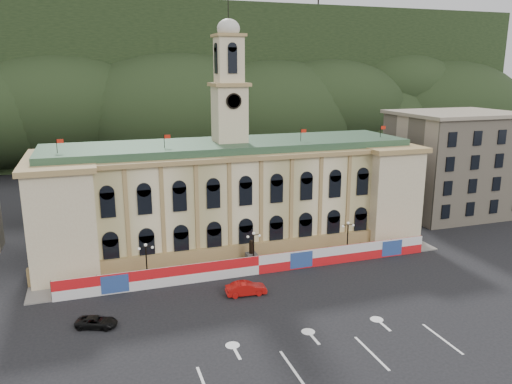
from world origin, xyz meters
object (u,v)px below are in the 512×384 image
object	(u,v)px
lamp_center	(254,247)
black_suv	(97,322)
statue	(251,257)
red_sedan	(246,288)

from	to	relation	value
lamp_center	black_suv	xyz separation A→B (m)	(-20.30, -9.64, -2.49)
statue	lamp_center	bearing A→B (deg)	-90.00
lamp_center	black_suv	distance (m)	22.61
lamp_center	red_sedan	distance (m)	8.37
statue	lamp_center	size ratio (longest dim) A/B	0.72
statue	black_suv	world-z (taller)	statue
red_sedan	black_suv	size ratio (longest dim) A/B	1.07
lamp_center	red_sedan	xyz separation A→B (m)	(-3.38, -7.31, -2.28)
statue	red_sedan	bearing A→B (deg)	-112.14
lamp_center	statue	bearing A→B (deg)	90.00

